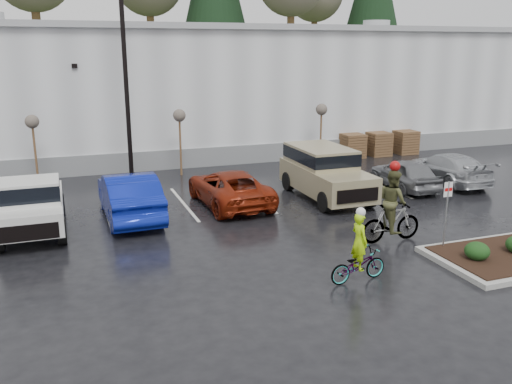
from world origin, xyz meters
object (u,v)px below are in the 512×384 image
object	(u,v)px
suv_tan	(327,174)
car_blue	(129,195)
pallet_stack_c	(405,142)
sapling_east	(321,113)
car_grey	(405,174)
car_red	(229,188)
car_far_silver	(447,168)
lamppost	(124,55)
sapling_west	(32,126)
cyclist_olive	(392,213)
pallet_stack_b	(378,144)
cyclist_hivis	(358,258)
pickup_white	(31,202)
fire_lane_sign	(447,207)
sapling_mid	(179,119)
pallet_stack_a	(352,146)

from	to	relation	value
suv_tan	car_blue	bearing A→B (deg)	179.88
pallet_stack_c	sapling_east	bearing A→B (deg)	-170.54
sapling_east	car_grey	distance (m)	6.39
car_red	car_far_silver	xyz separation A→B (m)	(10.39, 0.01, -0.00)
lamppost	car_red	xyz separation A→B (m)	(3.18, -4.72, -4.99)
car_red	suv_tan	xyz separation A→B (m)	(4.04, -0.42, 0.34)
car_red	sapling_west	bearing A→B (deg)	-41.27
suv_tan	cyclist_olive	world-z (taller)	cyclist_olive
lamppost	sapling_west	xyz separation A→B (m)	(-4.00, 1.00, -2.96)
sapling_east	car_far_silver	size ratio (longest dim) A/B	0.67
sapling_west	car_blue	distance (m)	7.19
sapling_east	suv_tan	xyz separation A→B (m)	(-2.78, -6.14, -1.70)
pallet_stack_b	car_grey	distance (m)	7.57
car_grey	cyclist_hivis	bearing A→B (deg)	52.17
lamppost	pickup_white	world-z (taller)	lamppost
car_grey	cyclist_hivis	xyz separation A→B (m)	(-6.92, -7.89, -0.03)
suv_tan	cyclist_hivis	size ratio (longest dim) A/B	2.50
fire_lane_sign	car_far_silver	bearing A→B (deg)	50.90
sapling_mid	lamppost	bearing A→B (deg)	-158.20
suv_tan	sapling_west	bearing A→B (deg)	151.31
sapling_mid	car_far_silver	world-z (taller)	sapling_mid
pallet_stack_b	car_blue	xyz separation A→B (m)	(-14.92, -7.12, 0.17)
sapling_east	car_blue	xyz separation A→B (m)	(-10.72, -6.12, -1.88)
pickup_white	cyclist_olive	distance (m)	11.93
car_grey	pickup_white	bearing A→B (deg)	5.23
fire_lane_sign	cyclist_olive	xyz separation A→B (m)	(-1.01, 1.30, -0.47)
lamppost	cyclist_hivis	world-z (taller)	lamppost
pallet_stack_b	cyclist_hivis	distance (m)	17.86
pickup_white	car_red	world-z (taller)	pickup_white
pickup_white	cyclist_olive	bearing A→B (deg)	-25.27
lamppost	sapling_mid	distance (m)	4.00
cyclist_hivis	cyclist_olive	size ratio (longest dim) A/B	0.78
fire_lane_sign	cyclist_hivis	size ratio (longest dim) A/B	1.08
sapling_west	cyclist_olive	xyz separation A→B (m)	(10.79, -11.50, -1.79)
pallet_stack_c	pallet_stack_a	bearing A→B (deg)	180.00
car_red	cyclist_olive	world-z (taller)	cyclist_olive
sapling_mid	pallet_stack_a	bearing A→B (deg)	5.71
sapling_mid	cyclist_olive	world-z (taller)	sapling_mid
car_grey	car_blue	bearing A→B (deg)	4.35
pallet_stack_c	car_far_silver	distance (m)	7.14
sapling_mid	sapling_west	bearing A→B (deg)	180.00
car_grey	car_far_silver	xyz separation A→B (m)	(2.41, 0.23, 0.02)
pickup_white	suv_tan	size ratio (longest dim) A/B	1.02
pallet_stack_a	car_red	bearing A→B (deg)	-144.22
pallet_stack_b	fire_lane_sign	xyz separation A→B (m)	(-6.40, -13.80, 0.73)
pallet_stack_c	suv_tan	distance (m)	11.32
car_red	cyclist_hivis	bearing A→B (deg)	94.69
sapling_west	pallet_stack_c	size ratio (longest dim) A/B	2.37
pallet_stack_b	car_far_silver	world-z (taller)	car_far_silver
sapling_mid	cyclist_olive	bearing A→B (deg)	-69.56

